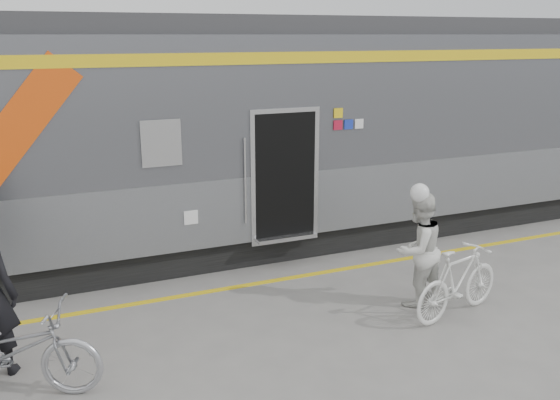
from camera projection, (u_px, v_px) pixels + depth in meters
ground at (318, 347)px, 7.46m from camera, size 90.00×90.00×0.00m
train at (132, 141)px, 10.07m from camera, size 24.00×3.17×4.10m
safety_strip at (258, 283)px, 9.37m from camera, size 24.00×0.12×0.01m
bicycle_left at (10, 350)px, 6.37m from camera, size 2.10×1.40×1.05m
woman at (418, 250)px, 8.47m from camera, size 0.93×0.80×1.66m
bicycle_right at (458, 282)px, 8.18m from camera, size 1.74×0.85×1.01m
helmet_woman at (422, 184)px, 8.21m from camera, size 0.27×0.27×0.27m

